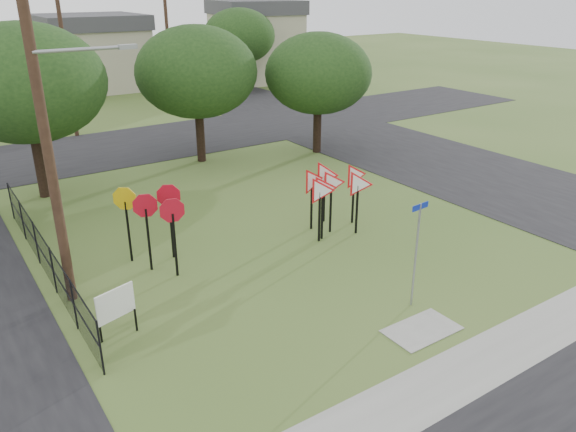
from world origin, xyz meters
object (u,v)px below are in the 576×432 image
(stop_sign_cluster, at_px, (153,211))
(yield_sign_cluster, at_px, (332,185))
(info_board, at_px, (116,305))
(street_name_sign, at_px, (416,249))

(stop_sign_cluster, relative_size, yield_sign_cluster, 0.85)
(yield_sign_cluster, bearing_deg, info_board, -165.54)
(yield_sign_cluster, height_order, info_board, yield_sign_cluster)
(street_name_sign, bearing_deg, yield_sign_cluster, 76.37)
(yield_sign_cluster, distance_m, info_board, 9.12)
(stop_sign_cluster, xyz_separation_m, yield_sign_cluster, (6.41, -0.95, -0.13))
(street_name_sign, relative_size, yield_sign_cluster, 1.01)
(info_board, bearing_deg, street_name_sign, -22.96)
(street_name_sign, height_order, info_board, street_name_sign)
(stop_sign_cluster, relative_size, info_board, 1.87)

